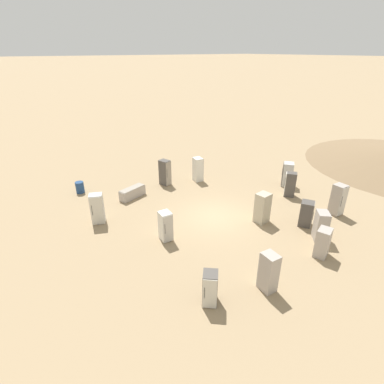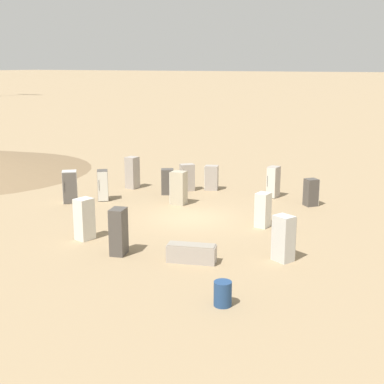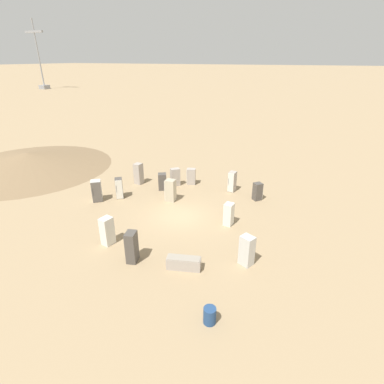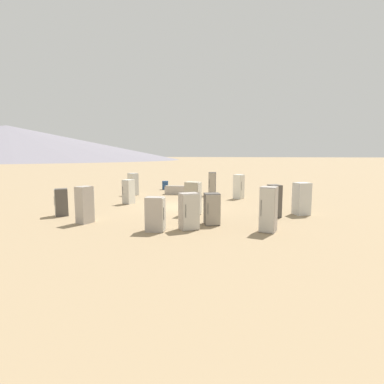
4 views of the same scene
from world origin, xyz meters
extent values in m
plane|color=#9E8460|center=(0.00, 0.00, 0.00)|extent=(1000.00, 1000.00, 0.00)
cone|color=#7F6647|center=(-19.32, 2.95, 0.79)|extent=(16.87, 16.87, 1.59)
cube|color=gray|center=(-89.23, 66.24, 0.69)|extent=(2.75, 2.75, 1.37)
cylinder|color=gray|center=(-89.23, 66.24, 12.13)|extent=(0.46, 0.46, 21.52)
cube|color=gray|center=(-89.23, 66.24, 18.77)|extent=(8.01, 0.69, 0.69)
cube|color=#4C4742|center=(-0.07, -5.87, 0.94)|extent=(0.73, 0.86, 1.88)
cube|color=gray|center=(-0.17, -5.49, 0.94)|extent=(0.52, 0.18, 1.80)
cylinder|color=#2D2D2D|center=(0.01, -5.41, 1.03)|extent=(0.02, 0.02, 0.66)
cube|color=#A89E93|center=(2.88, -5.26, 0.34)|extent=(1.96, 1.09, 0.67)
cube|color=gray|center=(2.88, -5.26, 0.69)|extent=(1.88, 1.05, 0.04)
cube|color=#A89E93|center=(-1.80, 5.92, 0.74)|extent=(0.89, 0.78, 1.48)
cube|color=beige|center=(-2.17, 5.79, 0.74)|extent=(0.21, 0.54, 1.42)
cylinder|color=#2D2D2D|center=(-2.26, 5.98, 0.81)|extent=(0.02, 0.02, 0.52)
cube|color=#4C4742|center=(-5.97, 0.79, 0.85)|extent=(0.85, 0.86, 1.70)
cube|color=silver|center=(-5.76, 0.52, 0.85)|extent=(0.46, 0.36, 1.63)
cylinder|color=#2D2D2D|center=(-5.90, 0.37, 0.93)|extent=(0.02, 0.02, 0.59)
cube|color=silver|center=(5.89, -3.45, 0.90)|extent=(0.89, 0.82, 1.79)
cube|color=beige|center=(6.01, -3.17, 0.90)|extent=(0.65, 0.32, 1.72)
cylinder|color=#2D2D2D|center=(6.25, -3.24, 0.99)|extent=(0.02, 0.02, 0.63)
cube|color=#4C4742|center=(-3.57, 3.73, 0.74)|extent=(0.94, 0.93, 1.47)
cube|color=gray|center=(-3.75, 4.03, 0.74)|extent=(0.60, 0.37, 1.41)
cylinder|color=#2D2D2D|center=(-3.55, 4.18, 0.81)|extent=(0.02, 0.02, 0.52)
cube|color=#A89E93|center=(-2.98, 5.02, 0.80)|extent=(0.95, 0.96, 1.61)
cube|color=#BCB7AD|center=(-3.20, 5.23, 0.80)|extent=(0.55, 0.58, 1.54)
cylinder|color=#2D2D2D|center=(-3.04, 5.45, 0.88)|extent=(0.02, 0.02, 0.56)
cube|color=#A89E93|center=(2.08, 5.94, 0.88)|extent=(0.61, 0.72, 1.77)
cube|color=silver|center=(2.05, 5.58, 0.88)|extent=(0.53, 0.08, 1.70)
cylinder|color=#2D2D2D|center=(1.86, 5.57, 0.97)|extent=(0.02, 0.02, 0.62)
cube|color=silver|center=(3.61, 0.31, 0.81)|extent=(0.62, 0.69, 1.61)
cube|color=#BCB7AD|center=(3.64, 0.65, 0.81)|extent=(0.55, 0.09, 1.55)
cylinder|color=#2D2D2D|center=(3.84, 0.66, 0.89)|extent=(0.02, 0.02, 0.57)
cube|color=silver|center=(-2.46, -5.03, 0.90)|extent=(0.70, 0.80, 1.81)
cube|color=beige|center=(-2.77, -4.98, 0.90)|extent=(0.16, 0.68, 1.74)
cylinder|color=#2D2D2D|center=(-2.76, -4.73, 0.99)|extent=(0.02, 0.02, 0.63)
cube|color=#B2A88E|center=(-1.84, 2.02, 0.90)|extent=(0.80, 0.73, 1.80)
cube|color=beige|center=(-2.23, 1.98, 0.90)|extent=(0.10, 0.63, 1.73)
cylinder|color=#2D2D2D|center=(-2.28, 2.21, 0.99)|extent=(0.02, 0.02, 0.63)
cube|color=#A89E93|center=(-6.23, 4.02, 0.96)|extent=(0.68, 0.69, 1.92)
cube|color=#BCB7AD|center=(-6.21, 4.37, 0.96)|extent=(0.62, 0.07, 1.85)
cylinder|color=#2D2D2D|center=(-5.98, 4.38, 1.06)|extent=(0.02, 0.02, 0.67)
cube|color=silver|center=(-7.24, -0.45, 0.88)|extent=(1.02, 1.01, 1.75)
cube|color=#56514C|center=(-7.02, -0.73, 0.88)|extent=(0.59, 0.48, 1.68)
cylinder|color=#2D2D2D|center=(-7.20, -0.92, 0.96)|extent=(0.02, 0.02, 0.61)
cube|color=#4C4742|center=(4.48, 5.10, 0.73)|extent=(0.84, 0.85, 1.46)
cube|color=beige|center=(4.70, 5.35, 0.73)|extent=(0.44, 0.40, 1.40)
cylinder|color=#2D2D2D|center=(4.87, 5.24, 0.80)|extent=(0.02, 0.02, 0.51)
cylinder|color=navy|center=(5.53, -8.11, 0.40)|extent=(0.57, 0.57, 0.80)
camera|label=1|loc=(10.25, 11.91, 9.13)|focal=28.00mm
camera|label=2|loc=(12.03, -22.16, 7.37)|focal=50.00mm
camera|label=3|loc=(8.84, -17.22, 10.65)|focal=28.00mm
camera|label=4|loc=(-8.35, 16.71, 3.23)|focal=28.00mm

